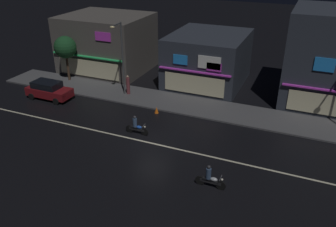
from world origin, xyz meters
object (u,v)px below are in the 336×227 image
Objects in this scene: streetlamp_west at (121,53)px; motorcycle_following at (210,178)px; parked_car_near_kerb at (49,90)px; pedestrian_on_sidewalk at (128,85)px; motorcycle_lead at (136,126)px; traffic_cone at (157,110)px.

streetlamp_west is 3.61× the size of motorcycle_following.
motorcycle_following is at bearing 159.21° from parked_car_near_kerb.
streetlamp_west reaches higher than parked_car_near_kerb.
pedestrian_on_sidewalk is 7.64m from motorcycle_lead.
pedestrian_on_sidewalk is at bearing 48.14° from streetlamp_west.
pedestrian_on_sidewalk reaches higher than motorcycle_following.
motorcycle_following is 3.45× the size of traffic_cone.
streetlamp_west reaches higher than motorcycle_following.
pedestrian_on_sidewalk is at bearing 119.62° from motorcycle_lead.
parked_car_near_kerb is 7.82× the size of traffic_cone.
streetlamp_west reaches higher than motorcycle_lead.
pedestrian_on_sidewalk is at bearing 149.03° from traffic_cone.
streetlamp_west is 8.33m from motorcycle_lead.
streetlamp_west is 1.59× the size of parked_car_near_kerb.
traffic_cone is (4.46, -2.12, -3.93)m from streetlamp_west.
streetlamp_west reaches higher than pedestrian_on_sidewalk.
motorcycle_lead is at bearing 93.39° from pedestrian_on_sidewalk.
pedestrian_on_sidewalk is 0.98× the size of motorcycle_lead.
pedestrian_on_sidewalk is 3.38× the size of traffic_cone.
pedestrian_on_sidewalk reaches higher than parked_car_near_kerb.
parked_car_near_kerb is 2.26× the size of motorcycle_following.
motorcycle_following is (11.28, -10.36, -0.38)m from pedestrian_on_sidewalk.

